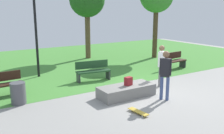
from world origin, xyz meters
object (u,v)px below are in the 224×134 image
at_px(skater_performing_trick, 165,71).
at_px(skater_watching, 161,62).
at_px(backpack_on_ledge, 128,81).
at_px(trash_bin, 18,93).
at_px(park_bench_far_left, 93,70).
at_px(skateboard_by_ledge, 138,112).
at_px(lamp_post, 35,22).
at_px(park_bench_near_lamppost, 1,84).
at_px(tree_tall_oak, 87,0).
at_px(concrete_ledge, 126,91).
at_px(park_bench_center_lawn, 173,60).

height_order(skater_performing_trick, skater_watching, skater_performing_trick).
bearing_deg(skater_watching, backpack_on_ledge, -170.52).
xyz_separation_m(backpack_on_ledge, trash_bin, (-3.75, 1.37, -0.21)).
bearing_deg(trash_bin, skater_watching, -10.41).
bearing_deg(backpack_on_ledge, park_bench_far_left, -98.53).
bearing_deg(skateboard_by_ledge, trash_bin, 136.23).
bearing_deg(skateboard_by_ledge, lamp_post, 102.25).
distance_m(skater_performing_trick, park_bench_far_left, 3.90).
xyz_separation_m(skateboard_by_ledge, park_bench_near_lamppost, (-3.42, 4.09, 0.42)).
xyz_separation_m(tree_tall_oak, lamp_post, (-4.31, -3.12, -1.16)).
xyz_separation_m(skater_performing_trick, lamp_post, (-2.96, 5.76, 1.61)).
relative_size(skater_watching, tree_tall_oak, 0.35).
xyz_separation_m(concrete_ledge, skater_performing_trick, (0.97, -1.03, 0.86)).
height_order(tree_tall_oak, trash_bin, tree_tall_oak).
relative_size(concrete_ledge, park_bench_near_lamppost, 1.35).
height_order(backpack_on_ledge, tree_tall_oak, tree_tall_oak).
bearing_deg(park_bench_near_lamppost, park_bench_center_lawn, -0.90).
bearing_deg(lamp_post, park_bench_near_lamppost, -133.46).
bearing_deg(concrete_ledge, backpack_on_ledge, -0.01).
bearing_deg(skater_watching, park_bench_near_lamppost, 159.92).
height_order(skater_watching, park_bench_far_left, skater_watching).
distance_m(concrete_ledge, backpack_on_ledge, 0.39).
relative_size(skater_performing_trick, park_bench_near_lamppost, 1.12).
bearing_deg(tree_tall_oak, park_bench_far_left, -114.46).
height_order(skater_watching, park_bench_near_lamppost, skater_watching).
bearing_deg(skater_performing_trick, trash_bin, 152.58).
bearing_deg(skater_performing_trick, skater_watching, 51.94).
relative_size(park_bench_center_lawn, tree_tall_oak, 0.32).
bearing_deg(backpack_on_ledge, skateboard_by_ledge, 54.63).
xyz_separation_m(skater_watching, trash_bin, (-5.70, 1.05, -0.66)).
xyz_separation_m(park_bench_center_lawn, lamp_post, (-6.89, 2.32, 2.20)).
relative_size(backpack_on_ledge, trash_bin, 0.41).
relative_size(skater_watching, park_bench_far_left, 1.08).
xyz_separation_m(concrete_ledge, park_bench_center_lawn, (4.91, 2.41, 0.26)).
xyz_separation_m(backpack_on_ledge, skater_watching, (1.95, 0.33, 0.46)).
height_order(park_bench_far_left, trash_bin, park_bench_far_left).
height_order(skater_performing_trick, skateboard_by_ledge, skater_performing_trick).
height_order(backpack_on_ledge, park_bench_near_lamppost, park_bench_near_lamppost).
xyz_separation_m(backpack_on_ledge, park_bench_near_lamppost, (-4.13, 2.55, -0.11)).
bearing_deg(park_bench_far_left, skater_performing_trick, -75.09).
xyz_separation_m(concrete_ledge, park_bench_far_left, (-0.02, 2.69, 0.26)).
xyz_separation_m(skater_watching, park_bench_center_lawn, (2.87, 2.08, -0.57)).
relative_size(skater_performing_trick, skater_watching, 1.02).
xyz_separation_m(skater_watching, park_bench_far_left, (-2.05, 2.36, -0.57)).
distance_m(skateboard_by_ledge, park_bench_near_lamppost, 5.35).
height_order(park_bench_near_lamppost, park_bench_center_lawn, same).
bearing_deg(backpack_on_ledge, trash_bin, -30.84).
relative_size(skater_performing_trick, park_bench_far_left, 1.10).
relative_size(skater_performing_trick, trash_bin, 2.34).
bearing_deg(park_bench_far_left, tree_tall_oak, 65.54).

